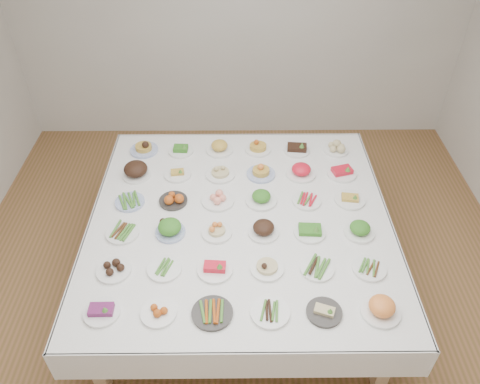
{
  "coord_description": "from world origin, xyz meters",
  "views": [
    {
      "loc": [
        -0.03,
        -2.52,
        3.26
      ],
      "look_at": [
        -0.01,
        0.26,
        0.88
      ],
      "focal_mm": 35.0,
      "sensor_mm": 36.0,
      "label": 1
    }
  ],
  "objects_px": {
    "dish_0": "(101,310)",
    "dish_35": "(336,147)",
    "display_table": "(240,223)",
    "dish_18": "(130,201)"
  },
  "relations": [
    {
      "from": "dish_0",
      "to": "dish_35",
      "type": "bearing_deg",
      "value": 44.72
    },
    {
      "from": "dish_35",
      "to": "display_table",
      "type": "bearing_deg",
      "value": -135.39
    },
    {
      "from": "dish_0",
      "to": "dish_18",
      "type": "distance_m",
      "value": 1.05
    },
    {
      "from": "display_table",
      "to": "dish_35",
      "type": "distance_m",
      "value": 1.25
    },
    {
      "from": "dish_18",
      "to": "dish_35",
      "type": "xyz_separation_m",
      "value": [
        1.77,
        0.71,
        0.02
      ]
    },
    {
      "from": "dish_0",
      "to": "dish_35",
      "type": "height_order",
      "value": "dish_35"
    },
    {
      "from": "display_table",
      "to": "dish_18",
      "type": "relative_size",
      "value": 9.25
    },
    {
      "from": "display_table",
      "to": "dish_35",
      "type": "bearing_deg",
      "value": 44.61
    },
    {
      "from": "display_table",
      "to": "dish_18",
      "type": "xyz_separation_m",
      "value": [
        -0.88,
        0.17,
        0.09
      ]
    },
    {
      "from": "dish_18",
      "to": "dish_35",
      "type": "distance_m",
      "value": 1.91
    }
  ]
}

